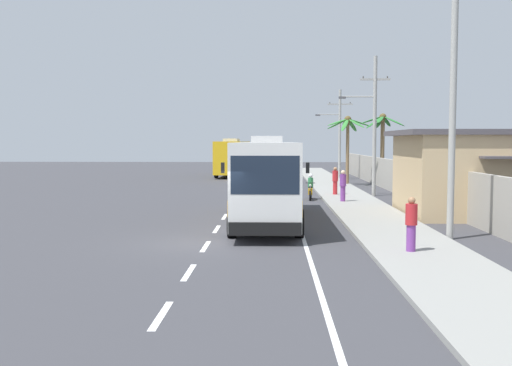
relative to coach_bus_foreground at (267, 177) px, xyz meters
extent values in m
plane|color=#3A3A3F|center=(-1.97, -5.42, -1.94)|extent=(160.00, 160.00, 0.00)
cube|color=gray|center=(4.83, 4.58, -1.87)|extent=(3.20, 90.00, 0.14)
cube|color=white|center=(-1.97, -13.79, -1.94)|extent=(0.16, 2.00, 0.01)
cube|color=white|center=(-1.97, -9.91, -1.94)|extent=(0.16, 2.00, 0.01)
cube|color=white|center=(-1.97, -6.04, -1.94)|extent=(0.16, 2.00, 0.01)
cube|color=white|center=(-1.97, -2.16, -1.94)|extent=(0.16, 2.00, 0.01)
cube|color=white|center=(-1.97, 1.72, -1.94)|extent=(0.16, 2.00, 0.01)
cube|color=white|center=(-1.97, 5.60, -1.94)|extent=(0.16, 2.00, 0.01)
cube|color=white|center=(-1.97, 9.47, -1.94)|extent=(0.16, 2.00, 0.01)
cube|color=white|center=(-1.97, 13.35, -1.94)|extent=(0.16, 2.00, 0.01)
cube|color=white|center=(-1.97, 17.23, -1.94)|extent=(0.16, 2.00, 0.01)
cube|color=white|center=(-1.97, 21.11, -1.94)|extent=(0.16, 2.00, 0.01)
cube|color=white|center=(-1.97, 24.98, -1.94)|extent=(0.16, 2.00, 0.01)
cube|color=white|center=(-1.97, 28.86, -1.94)|extent=(0.16, 2.00, 0.01)
cube|color=white|center=(-1.97, 32.74, -1.94)|extent=(0.16, 2.00, 0.01)
cube|color=white|center=(-1.97, 36.62, -1.94)|extent=(0.16, 2.00, 0.01)
cube|color=white|center=(-1.97, 40.49, -1.94)|extent=(0.16, 2.00, 0.01)
cube|color=white|center=(-1.97, 44.37, -1.94)|extent=(0.16, 2.00, 0.01)
cube|color=white|center=(1.37, 9.58, -1.94)|extent=(0.14, 70.00, 0.01)
cube|color=#9E998E|center=(8.63, 8.58, -0.83)|extent=(0.24, 60.00, 2.22)
cube|color=silver|center=(0.00, -0.03, -0.02)|extent=(2.50, 11.79, 3.06)
cube|color=#192333|center=(0.00, 0.17, 0.51)|extent=(2.53, 10.85, 0.98)
cube|color=#192333|center=(0.01, -5.88, 0.44)|extent=(2.29, 0.10, 1.29)
cube|color=orange|center=(0.00, -0.03, -0.71)|extent=(2.53, 11.55, 0.55)
cube|color=black|center=(0.01, -5.97, -1.35)|extent=(2.44, 0.16, 0.44)
cube|color=#B7B7B7|center=(0.00, 1.45, 1.65)|extent=(1.37, 2.59, 0.28)
cube|color=black|center=(1.43, -5.67, 0.67)|extent=(0.12, 0.08, 0.36)
cube|color=black|center=(-1.42, -5.67, 0.67)|extent=(0.12, 0.08, 0.36)
cylinder|color=black|center=(1.22, -4.15, -1.42)|extent=(0.32, 1.04, 1.04)
cylinder|color=black|center=(-1.21, -4.15, -1.42)|extent=(0.32, 1.04, 1.04)
cylinder|color=black|center=(1.21, 3.51, -1.42)|extent=(0.32, 1.04, 1.04)
cylinder|color=black|center=(-1.22, 3.51, -1.42)|extent=(0.32, 1.04, 1.04)
cube|color=gold|center=(-3.75, 33.56, 0.00)|extent=(3.03, 10.73, 3.11)
cube|color=#192333|center=(-3.76, 33.36, 0.55)|extent=(3.02, 9.88, 0.99)
cube|color=#192333|center=(-3.51, 38.83, 0.47)|extent=(2.33, 0.21, 1.31)
cube|color=blue|center=(-3.75, 33.56, -0.70)|extent=(3.05, 10.52, 0.56)
cube|color=black|center=(-3.50, 38.92, -1.35)|extent=(2.49, 0.28, 0.44)
cube|color=#B7B7B7|center=(-3.81, 32.23, 1.70)|extent=(1.50, 2.40, 0.28)
cube|color=black|center=(-4.96, 38.68, 0.70)|extent=(0.12, 0.09, 0.36)
cube|color=black|center=(-2.07, 38.55, 0.70)|extent=(0.12, 0.09, 0.36)
cylinder|color=black|center=(-4.82, 37.33, -1.42)|extent=(0.37, 1.05, 1.04)
cylinder|color=black|center=(-2.34, 37.22, -1.42)|extent=(0.37, 1.05, 1.04)
cylinder|color=black|center=(-5.14, 30.43, -1.42)|extent=(0.37, 1.05, 1.04)
cylinder|color=black|center=(-2.66, 30.32, -1.42)|extent=(0.37, 1.05, 1.04)
cylinder|color=black|center=(2.47, 9.21, -1.64)|extent=(0.15, 0.61, 0.60)
cylinder|color=black|center=(2.58, 10.56, -1.64)|extent=(0.17, 0.61, 0.60)
cube|color=gold|center=(2.52, 9.83, -1.42)|extent=(0.33, 1.12, 0.36)
cube|color=black|center=(2.55, 10.13, -1.22)|extent=(0.29, 0.62, 0.12)
cylinder|color=gray|center=(2.48, 9.33, -1.34)|extent=(0.09, 0.32, 0.67)
cylinder|color=black|center=(2.49, 9.42, -0.90)|extent=(0.56, 0.09, 0.04)
sphere|color=#EAEACC|center=(2.48, 9.31, -1.04)|extent=(0.14, 0.14, 0.14)
cylinder|color=#2D7A47|center=(2.54, 10.08, -0.93)|extent=(0.32, 0.32, 0.58)
sphere|color=white|center=(2.54, 10.08, -0.51)|extent=(0.26, 0.26, 0.26)
cylinder|color=#75388E|center=(4.20, 7.61, -1.38)|extent=(0.28, 0.28, 0.85)
cylinder|color=#75388E|center=(4.20, 7.61, -0.62)|extent=(0.36, 0.36, 0.67)
sphere|color=beige|center=(4.20, 7.61, -0.18)|extent=(0.25, 0.25, 0.25)
cylinder|color=#75388E|center=(4.49, -7.42, -1.40)|extent=(0.28, 0.28, 0.81)
cylinder|color=red|center=(4.49, -7.42, -0.67)|extent=(0.36, 0.36, 0.64)
sphere|color=#9E704C|center=(4.49, -7.42, -0.24)|extent=(0.23, 0.23, 0.23)
cylinder|color=red|center=(4.22, 11.92, -1.38)|extent=(0.28, 0.28, 0.84)
cylinder|color=red|center=(4.22, 11.92, -0.63)|extent=(0.36, 0.36, 0.67)
sphere|color=#9E704C|center=(4.22, 11.92, -0.19)|extent=(0.24, 0.24, 0.24)
cylinder|color=#9E9E99|center=(6.59, -4.35, 3.23)|extent=(0.24, 0.24, 10.35)
cylinder|color=#9E9E99|center=(6.75, 12.47, 2.51)|extent=(0.24, 0.24, 8.90)
cube|color=#9E9E99|center=(6.75, 12.47, 5.49)|extent=(1.91, 0.12, 0.12)
cylinder|color=#4C4742|center=(5.99, 12.47, 5.61)|extent=(0.08, 0.08, 0.16)
cylinder|color=#4C4742|center=(7.52, 12.47, 5.61)|extent=(0.08, 0.08, 0.16)
cylinder|color=#9E9E99|center=(5.71, 12.47, 4.40)|extent=(2.08, 0.09, 0.09)
cube|color=#4C4C51|center=(4.67, 12.47, 4.34)|extent=(0.44, 0.24, 0.14)
cylinder|color=#9E9E99|center=(6.44, 29.30, 2.19)|extent=(0.24, 0.24, 8.27)
cube|color=#9E9E99|center=(6.44, 29.30, 4.98)|extent=(2.34, 0.12, 0.12)
cylinder|color=#4C4742|center=(5.50, 29.30, 5.10)|extent=(0.08, 0.08, 0.16)
cylinder|color=#4C4742|center=(7.37, 29.30, 5.10)|extent=(0.08, 0.08, 0.16)
cylinder|color=#9E9E99|center=(5.42, 29.30, 4.04)|extent=(2.04, 0.09, 0.09)
cube|color=#4C4C51|center=(4.40, 29.30, 3.98)|extent=(0.44, 0.24, 0.14)
cylinder|color=brown|center=(6.19, 21.48, 0.65)|extent=(0.26, 0.26, 5.19)
ellipsoid|color=#337F33|center=(7.12, 21.65, 3.05)|extent=(1.97, 0.69, 0.71)
ellipsoid|color=#337F33|center=(6.62, 22.23, 2.86)|extent=(1.21, 1.73, 1.08)
ellipsoid|color=#337F33|center=(6.13, 22.44, 3.10)|extent=(0.48, 1.98, 0.61)
ellipsoid|color=#337F33|center=(5.43, 22.00, 2.95)|extent=(1.76, 1.36, 0.89)
ellipsoid|color=#337F33|center=(5.35, 21.03, 3.07)|extent=(1.88, 1.24, 0.67)
ellipsoid|color=#337F33|center=(5.87, 20.68, 2.85)|extent=(0.99, 1.80, 1.10)
ellipsoid|color=#337F33|center=(6.72, 20.73, 2.98)|extent=(1.39, 1.76, 0.84)
sphere|color=brown|center=(6.19, 21.48, 3.29)|extent=(0.56, 0.56, 0.56)
cylinder|color=brown|center=(9.10, 22.38, 0.77)|extent=(0.33, 0.33, 5.42)
ellipsoid|color=#28702D|center=(10.01, 22.48, 3.19)|extent=(1.89, 0.56, 0.90)
ellipsoid|color=#28702D|center=(9.56, 23.18, 3.19)|extent=(1.24, 1.80, 0.89)
ellipsoid|color=#28702D|center=(9.00, 23.26, 3.13)|extent=(0.58, 1.85, 1.02)
ellipsoid|color=#28702D|center=(8.30, 22.88, 3.30)|extent=(1.84, 1.32, 0.68)
ellipsoid|color=#28702D|center=(8.37, 21.94, 3.09)|extent=(1.71, 1.23, 1.09)
ellipsoid|color=#28702D|center=(8.75, 21.50, 3.29)|extent=(1.05, 1.93, 0.69)
ellipsoid|color=#28702D|center=(9.78, 21.76, 3.21)|extent=(1.63, 1.54, 0.86)
sphere|color=brown|center=(9.10, 22.38, 3.53)|extent=(0.56, 0.56, 0.56)
camera|label=1|loc=(0.27, -25.30, 1.55)|focal=41.18mm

